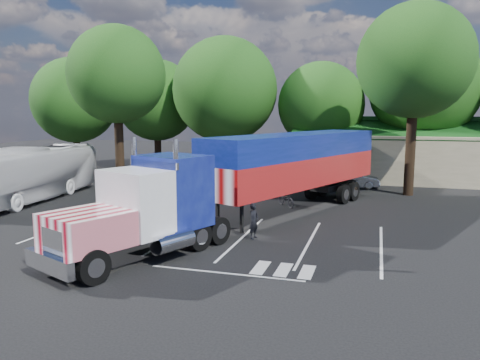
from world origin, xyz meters
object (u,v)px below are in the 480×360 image
(semi_truck, at_px, (266,170))
(woman, at_px, (254,221))
(bicycle, at_px, (286,199))
(silver_sedan, at_px, (354,179))
(tour_bus, at_px, (30,174))

(semi_truck, relative_size, woman, 13.30)
(woman, height_order, bicycle, woman)
(bicycle, relative_size, silver_sedan, 0.48)
(semi_truck, relative_size, silver_sedan, 5.64)
(semi_truck, relative_size, tour_bus, 1.74)
(bicycle, distance_m, silver_sedan, 9.66)
(woman, xyz_separation_m, tour_bus, (-16.99, 5.00, 0.97))
(woman, distance_m, silver_sedan, 17.25)
(bicycle, distance_m, tour_bus, 17.31)
(semi_truck, xyz_separation_m, bicycle, (0.39, 3.98, -2.27))
(tour_bus, bearing_deg, bicycle, 3.74)
(woman, bearing_deg, semi_truck, 19.89)
(woman, relative_size, bicycle, 0.88)
(semi_truck, xyz_separation_m, woman, (0.37, -3.95, -1.93))
(tour_bus, xyz_separation_m, silver_sedan, (20.75, 11.84, -1.16))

